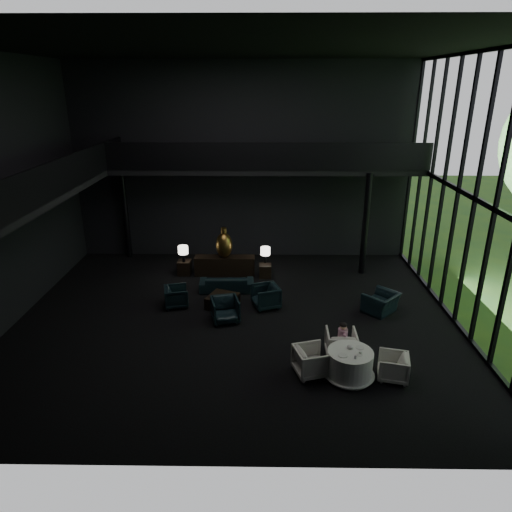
{
  "coord_description": "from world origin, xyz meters",
  "views": [
    {
      "loc": [
        0.81,
        -12.94,
        7.09
      ],
      "look_at": [
        0.62,
        0.5,
        2.01
      ],
      "focal_mm": 32.0,
      "sensor_mm": 36.0,
      "label": 1
    }
  ],
  "objects_px": {
    "lounge_armchair_south": "(225,307)",
    "coffee_table": "(223,301)",
    "dining_table": "(349,366)",
    "child": "(343,332)",
    "table_lamp_right": "(265,252)",
    "sofa": "(227,281)",
    "table_lamp_left": "(183,251)",
    "dining_chair_west": "(312,359)",
    "side_table_right": "(265,271)",
    "console": "(225,266)",
    "window_armchair": "(381,300)",
    "dining_chair_east": "(393,366)",
    "bronze_urn": "(224,245)",
    "dining_chair_north": "(341,341)",
    "lounge_armchair_west": "(176,296)",
    "side_table_left": "(185,267)",
    "lounge_armchair_east": "(266,294)"
  },
  "relations": [
    {
      "from": "dining_chair_north",
      "to": "sofa",
      "type": "bearing_deg",
      "value": -48.92
    },
    {
      "from": "lounge_armchair_south",
      "to": "side_table_left",
      "type": "bearing_deg",
      "value": 102.23
    },
    {
      "from": "window_armchair",
      "to": "dining_chair_west",
      "type": "height_order",
      "value": "dining_chair_west"
    },
    {
      "from": "lounge_armchair_west",
      "to": "sofa",
      "type": "bearing_deg",
      "value": -65.2
    },
    {
      "from": "side_table_right",
      "to": "dining_chair_north",
      "type": "xyz_separation_m",
      "value": [
        2.07,
        -5.5,
        0.19
      ]
    },
    {
      "from": "lounge_armchair_east",
      "to": "coffee_table",
      "type": "distance_m",
      "value": 1.48
    },
    {
      "from": "console",
      "to": "dining_table",
      "type": "bearing_deg",
      "value": -60.97
    },
    {
      "from": "console",
      "to": "dining_chair_east",
      "type": "relative_size",
      "value": 3.23
    },
    {
      "from": "table_lamp_left",
      "to": "dining_chair_east",
      "type": "distance_m",
      "value": 9.3
    },
    {
      "from": "table_lamp_right",
      "to": "sofa",
      "type": "distance_m",
      "value": 2.15
    },
    {
      "from": "bronze_urn",
      "to": "lounge_armchair_south",
      "type": "relative_size",
      "value": 1.26
    },
    {
      "from": "side_table_left",
      "to": "lounge_armchair_south",
      "type": "xyz_separation_m",
      "value": [
        1.91,
        -3.8,
        0.19
      ]
    },
    {
      "from": "console",
      "to": "sofa",
      "type": "bearing_deg",
      "value": -82.97
    },
    {
      "from": "dining_chair_north",
      "to": "child",
      "type": "distance_m",
      "value": 0.28
    },
    {
      "from": "dining_chair_north",
      "to": "lounge_armchair_south",
      "type": "bearing_deg",
      "value": -28.39
    },
    {
      "from": "lounge_armchair_east",
      "to": "lounge_armchair_west",
      "type": "bearing_deg",
      "value": -109.43
    },
    {
      "from": "side_table_right",
      "to": "dining_chair_north",
      "type": "bearing_deg",
      "value": -69.42
    },
    {
      "from": "child",
      "to": "console",
      "type": "bearing_deg",
      "value": -57.18
    },
    {
      "from": "side_table_right",
      "to": "child",
      "type": "height_order",
      "value": "child"
    },
    {
      "from": "lounge_armchair_south",
      "to": "coffee_table",
      "type": "xyz_separation_m",
      "value": [
        -0.16,
        0.98,
        -0.27
      ]
    },
    {
      "from": "window_armchair",
      "to": "coffee_table",
      "type": "bearing_deg",
      "value": -48.65
    },
    {
      "from": "dining_table",
      "to": "dining_chair_north",
      "type": "relative_size",
      "value": 1.46
    },
    {
      "from": "lounge_armchair_west",
      "to": "table_lamp_left",
      "type": "bearing_deg",
      "value": -9.79
    },
    {
      "from": "side_table_left",
      "to": "table_lamp_left",
      "type": "xyz_separation_m",
      "value": [
        0.0,
        -0.09,
        0.75
      ]
    },
    {
      "from": "sofa",
      "to": "window_armchair",
      "type": "relative_size",
      "value": 1.79
    },
    {
      "from": "lounge_armchair_west",
      "to": "dining_chair_west",
      "type": "distance_m",
      "value": 5.67
    },
    {
      "from": "sofa",
      "to": "side_table_right",
      "type": "bearing_deg",
      "value": -140.53
    },
    {
      "from": "lounge_armchair_west",
      "to": "dining_chair_north",
      "type": "bearing_deg",
      "value": -133.7
    },
    {
      "from": "side_table_right",
      "to": "lounge_armchair_east",
      "type": "xyz_separation_m",
      "value": [
        0.0,
        -2.58,
        0.22
      ]
    },
    {
      "from": "console",
      "to": "dining_chair_west",
      "type": "relative_size",
      "value": 2.59
    },
    {
      "from": "child",
      "to": "dining_chair_west",
      "type": "bearing_deg",
      "value": 43.04
    },
    {
      "from": "dining_table",
      "to": "child",
      "type": "xyz_separation_m",
      "value": [
        -0.03,
        0.99,
        0.41
      ]
    },
    {
      "from": "lounge_armchair_south",
      "to": "dining_chair_north",
      "type": "height_order",
      "value": "lounge_armchair_south"
    },
    {
      "from": "table_lamp_right",
      "to": "lounge_armchair_east",
      "type": "height_order",
      "value": "table_lamp_right"
    },
    {
      "from": "table_lamp_left",
      "to": "dining_chair_west",
      "type": "bearing_deg",
      "value": -56.16
    },
    {
      "from": "dining_chair_north",
      "to": "lounge_armchair_west",
      "type": "bearing_deg",
      "value": -28.52
    },
    {
      "from": "console",
      "to": "dining_chair_east",
      "type": "bearing_deg",
      "value": -54.54
    },
    {
      "from": "side_table_left",
      "to": "dining_chair_west",
      "type": "xyz_separation_m",
      "value": [
        4.37,
        -6.6,
        0.17
      ]
    },
    {
      "from": "coffee_table",
      "to": "table_lamp_right",
      "type": "bearing_deg",
      "value": 62.63
    },
    {
      "from": "table_lamp_left",
      "to": "side_table_right",
      "type": "xyz_separation_m",
      "value": [
        3.2,
        -0.15,
        -0.77
      ]
    },
    {
      "from": "bronze_urn",
      "to": "side_table_right",
      "type": "xyz_separation_m",
      "value": [
        1.6,
        -0.19,
        -1.0
      ]
    },
    {
      "from": "lounge_armchair_east",
      "to": "sofa",
      "type": "bearing_deg",
      "value": -151.47
    },
    {
      "from": "dining_chair_west",
      "to": "child",
      "type": "bearing_deg",
      "value": -63.02
    },
    {
      "from": "side_table_right",
      "to": "lounge_armchair_west",
      "type": "bearing_deg",
      "value": -139.92
    },
    {
      "from": "table_lamp_right",
      "to": "sofa",
      "type": "height_order",
      "value": "table_lamp_right"
    },
    {
      "from": "side_table_right",
      "to": "window_armchair",
      "type": "height_order",
      "value": "window_armchair"
    },
    {
      "from": "dining_table",
      "to": "dining_chair_east",
      "type": "xyz_separation_m",
      "value": [
        1.1,
        -0.06,
        0.04
      ]
    },
    {
      "from": "sofa",
      "to": "dining_chair_east",
      "type": "xyz_separation_m",
      "value": [
        4.64,
        -5.27,
        0.0
      ]
    },
    {
      "from": "console",
      "to": "table_lamp_left",
      "type": "relative_size",
      "value": 3.62
    },
    {
      "from": "window_armchair",
      "to": "dining_chair_east",
      "type": "xyz_separation_m",
      "value": [
        -0.57,
        -3.64,
        -0.09
      ]
    }
  ]
}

